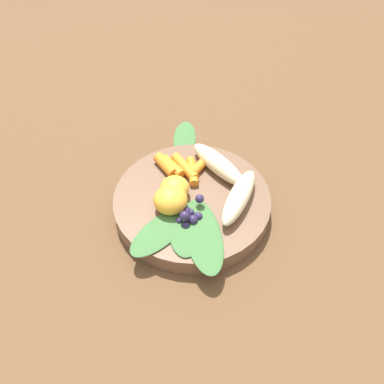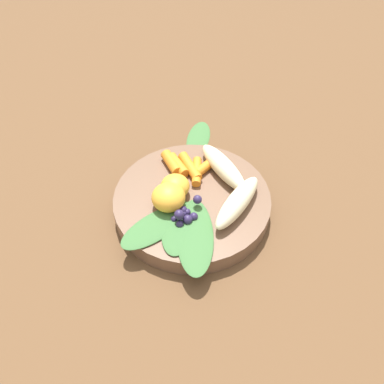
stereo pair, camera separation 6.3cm
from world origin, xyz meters
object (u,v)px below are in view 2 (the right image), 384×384
banana_peeled_left (223,167)px  orange_segment_near (168,197)px  kale_leaf_stray (198,137)px  banana_peeled_right (237,202)px  bowl (192,203)px

banana_peeled_left → orange_segment_near: 0.11m
kale_leaf_stray → banana_peeled_right: bearing=-154.1°
orange_segment_near → kale_leaf_stray: orange_segment_near is taller
banana_peeled_right → orange_segment_near: bearing=119.5°
kale_leaf_stray → orange_segment_near: bearing=177.0°
orange_segment_near → kale_leaf_stray: 0.21m
banana_peeled_left → orange_segment_near: size_ratio=2.33×
banana_peeled_right → orange_segment_near: (-0.10, 0.01, 0.00)m
banana_peeled_right → banana_peeled_left: bearing=45.9°
bowl → kale_leaf_stray: 0.18m
bowl → banana_peeled_right: bearing=-23.7°
orange_segment_near → kale_leaf_stray: (0.06, 0.19, -0.05)m
bowl → orange_segment_near: orange_segment_near is taller
banana_peeled_right → orange_segment_near: 0.10m
kale_leaf_stray → banana_peeled_left: bearing=-152.7°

